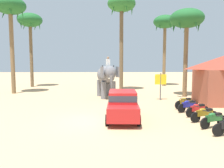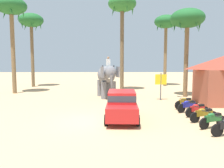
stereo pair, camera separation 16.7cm
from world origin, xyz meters
The scene contains 14 objects.
ground_plane centered at (0.00, 0.00, 0.00)m, with size 120.00×120.00×0.00m, color tan.
car_sedan_foreground centered at (1.53, 0.36, 0.93)m, with size 2.02×4.17×1.70m.
elephant_with_mahout centered at (0.54, 8.58, 1.99)m, with size 2.37×4.01×3.88m.
motorcycle_second_in_row centered at (6.15, -1.40, 0.46)m, with size 1.69×0.88×0.94m.
motorcycle_mid_row centered at (6.16, -0.25, 0.46)m, with size 1.76×0.70×0.94m.
motorcycle_fourth_in_row centered at (6.28, 1.04, 0.46)m, with size 1.70×0.84×0.94m.
motorcycle_far_in_row centered at (6.16, 2.28, 0.46)m, with size 1.70×0.85×0.94m.
motorcycle_end_of_row centered at (6.31, 3.43, 0.46)m, with size 1.70×0.84×0.94m.
palm_tree_behind_elephant centered at (-9.62, 17.99, 8.53)m, with size 3.20×3.20×9.80m.
palm_tree_near_hut centered at (8.58, 18.91, 8.54)m, with size 3.20×3.20×9.80m.
palm_tree_left_of_road centered at (8.19, 9.07, 7.26)m, with size 3.20×3.20×8.41m.
palm_tree_far_back centered at (-9.50, 11.64, 8.84)m, with size 3.20×3.20×10.13m.
palm_tree_leaning_seaward centered at (2.24, 13.63, 9.51)m, with size 3.20×3.20×10.88m.
signboard_yellow centered at (5.35, 7.11, 1.69)m, with size 1.00×0.10×2.40m.
Camera 1 is at (0.66, -12.74, 3.42)m, focal length 36.22 mm.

